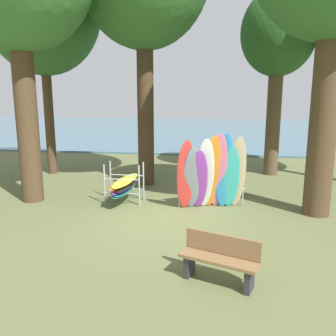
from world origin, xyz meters
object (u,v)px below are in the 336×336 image
at_px(tree_far_right_back, 42,6).
at_px(leaning_board_pile, 212,175).
at_px(tree_deep_back, 278,37).
at_px(board_storage_rack, 124,185).
at_px(park_bench, 220,258).

distance_m(tree_far_right_back, leaning_board_pile, 10.03).
xyz_separation_m(tree_deep_back, leaning_board_pile, (-2.41, -5.26, -4.63)).
height_order(tree_far_right_back, board_storage_rack, tree_far_right_back).
height_order(tree_deep_back, park_bench, tree_deep_back).
bearing_deg(board_storage_rack, tree_far_right_back, 139.45).
distance_m(tree_far_right_back, park_bench, 12.72).
bearing_deg(tree_far_right_back, leaning_board_pile, -29.89).
bearing_deg(tree_far_right_back, board_storage_rack, -40.55).
bearing_deg(board_storage_rack, tree_deep_back, 43.48).
bearing_deg(park_bench, tree_deep_back, 77.00).
bearing_deg(park_bench, board_storage_rack, 123.81).
distance_m(leaning_board_pile, board_storage_rack, 2.82).
bearing_deg(board_storage_rack, leaning_board_pile, -7.58).
height_order(leaning_board_pile, park_bench, leaning_board_pile).
relative_size(tree_deep_back, board_storage_rack, 3.57).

